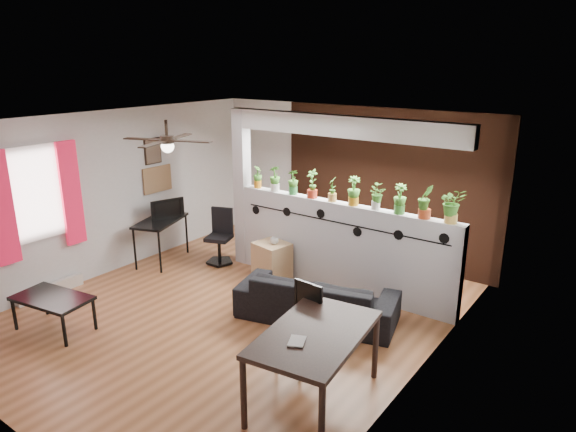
# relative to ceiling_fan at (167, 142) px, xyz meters

# --- Properties ---
(room_shell) EXTENTS (6.30, 7.10, 2.90)m
(room_shell) POSITION_rel_ceiling_fan_xyz_m (0.80, 0.30, -1.01)
(room_shell) COLOR brown
(room_shell) RESTS_ON ground
(partition_wall) EXTENTS (3.60, 0.18, 1.35)m
(partition_wall) POSITION_rel_ceiling_fan_xyz_m (1.60, 1.80, -1.64)
(partition_wall) COLOR #BCBCC1
(partition_wall) RESTS_ON ground
(ceiling_header) EXTENTS (3.60, 0.18, 0.30)m
(ceiling_header) POSITION_rel_ceiling_fan_xyz_m (1.60, 1.80, 0.14)
(ceiling_header) COLOR silver
(ceiling_header) RESTS_ON room_shell
(pier_column) EXTENTS (0.22, 0.20, 2.60)m
(pier_column) POSITION_rel_ceiling_fan_xyz_m (-0.31, 1.80, -1.01)
(pier_column) COLOR #BCBCC1
(pier_column) RESTS_ON ground
(brick_panel) EXTENTS (3.90, 0.05, 2.60)m
(brick_panel) POSITION_rel_ceiling_fan_xyz_m (1.60, 3.27, -1.01)
(brick_panel) COLOR brown
(brick_panel) RESTS_ON ground
(vine_decal) EXTENTS (3.31, 0.01, 0.30)m
(vine_decal) POSITION_rel_ceiling_fan_xyz_m (1.60, 1.70, -1.23)
(vine_decal) COLOR black
(vine_decal) RESTS_ON partition_wall
(window_assembly) EXTENTS (0.09, 1.30, 1.55)m
(window_assembly) POSITION_rel_ceiling_fan_xyz_m (-1.76, -0.90, -0.81)
(window_assembly) COLOR white
(window_assembly) RESTS_ON room_shell
(baseboard_heater) EXTENTS (0.08, 1.00, 0.18)m
(baseboard_heater) POSITION_rel_ceiling_fan_xyz_m (-1.74, -0.90, -2.22)
(baseboard_heater) COLOR silver
(baseboard_heater) RESTS_ON ground
(corkboard) EXTENTS (0.03, 0.60, 0.45)m
(corkboard) POSITION_rel_ceiling_fan_xyz_m (-1.78, 1.25, -0.96)
(corkboard) COLOR olive
(corkboard) RESTS_ON room_shell
(framed_art) EXTENTS (0.03, 0.34, 0.44)m
(framed_art) POSITION_rel_ceiling_fan_xyz_m (-1.78, 1.20, -0.46)
(framed_art) COLOR #8C7259
(framed_art) RESTS_ON room_shell
(ceiling_fan) EXTENTS (1.19, 1.19, 0.43)m
(ceiling_fan) POSITION_rel_ceiling_fan_xyz_m (0.00, 0.00, 0.00)
(ceiling_fan) COLOR black
(ceiling_fan) RESTS_ON room_shell
(potted_plant_0) EXTENTS (0.20, 0.22, 0.36)m
(potted_plant_0) POSITION_rel_ceiling_fan_xyz_m (0.02, 1.80, -0.77)
(potted_plant_0) COLOR orange
(potted_plant_0) RESTS_ON partition_wall
(potted_plant_1) EXTENTS (0.24, 0.25, 0.40)m
(potted_plant_1) POSITION_rel_ceiling_fan_xyz_m (0.37, 1.80, -0.75)
(potted_plant_1) COLOR white
(potted_plant_1) RESTS_ON partition_wall
(potted_plant_2) EXTENTS (0.23, 0.24, 0.38)m
(potted_plant_2) POSITION_rel_ceiling_fan_xyz_m (0.72, 1.80, -0.76)
(potted_plant_2) COLOR green
(potted_plant_2) RESTS_ON partition_wall
(potted_plant_3) EXTENTS (0.23, 0.19, 0.43)m
(potted_plant_3) POSITION_rel_ceiling_fan_xyz_m (1.07, 1.80, -0.74)
(potted_plant_3) COLOR red
(potted_plant_3) RESTS_ON partition_wall
(potted_plant_4) EXTENTS (0.20, 0.22, 0.37)m
(potted_plant_4) POSITION_rel_ceiling_fan_xyz_m (1.42, 1.80, -0.77)
(potted_plant_4) COLOR gold
(potted_plant_4) RESTS_ON partition_wall
(potted_plant_5) EXTENTS (0.27, 0.26, 0.42)m
(potted_plant_5) POSITION_rel_ceiling_fan_xyz_m (1.78, 1.80, -0.74)
(potted_plant_5) COLOR orange
(potted_plant_5) RESTS_ON partition_wall
(potted_plant_6) EXTENTS (0.20, 0.18, 0.36)m
(potted_plant_6) POSITION_rel_ceiling_fan_xyz_m (2.13, 1.80, -0.77)
(potted_plant_6) COLOR silver
(potted_plant_6) RESTS_ON partition_wall
(potted_plant_7) EXTENTS (0.26, 0.26, 0.41)m
(potted_plant_7) POSITION_rel_ceiling_fan_xyz_m (2.48, 1.80, -0.75)
(potted_plant_7) COLOR #3E8C33
(potted_plant_7) RESTS_ON partition_wall
(potted_plant_8) EXTENTS (0.30, 0.30, 0.45)m
(potted_plant_8) POSITION_rel_ceiling_fan_xyz_m (2.83, 1.80, -0.73)
(potted_plant_8) COLOR #BC431E
(potted_plant_8) RESTS_ON partition_wall
(potted_plant_9) EXTENTS (0.30, 0.29, 0.45)m
(potted_plant_9) POSITION_rel_ceiling_fan_xyz_m (3.18, 1.80, -0.73)
(potted_plant_9) COLOR gold
(potted_plant_9) RESTS_ON partition_wall
(sofa) EXTENTS (2.14, 1.27, 0.59)m
(sofa) POSITION_rel_ceiling_fan_xyz_m (1.83, 0.80, -2.02)
(sofa) COLOR black
(sofa) RESTS_ON ground
(cube_shelf) EXTENTS (0.57, 0.53, 0.61)m
(cube_shelf) POSITION_rel_ceiling_fan_xyz_m (0.56, 1.46, -2.01)
(cube_shelf) COLOR tan
(cube_shelf) RESTS_ON ground
(cup) EXTENTS (0.15, 0.15, 0.10)m
(cup) POSITION_rel_ceiling_fan_xyz_m (0.61, 1.46, -1.65)
(cup) COLOR gray
(cup) RESTS_ON cube_shelf
(computer_desk) EXTENTS (0.86, 1.15, 0.74)m
(computer_desk) POSITION_rel_ceiling_fan_xyz_m (-1.45, 0.98, -1.64)
(computer_desk) COLOR black
(computer_desk) RESTS_ON ground
(monitor) EXTENTS (0.33, 0.15, 0.19)m
(monitor) POSITION_rel_ceiling_fan_xyz_m (-1.45, 1.13, -1.48)
(monitor) COLOR black
(monitor) RESTS_ON computer_desk
(office_chair) EXTENTS (0.50, 0.51, 0.93)m
(office_chair) POSITION_rel_ceiling_fan_xyz_m (-0.59, 1.51, -1.90)
(office_chair) COLOR black
(office_chair) RESTS_ON ground
(dining_table) EXTENTS (1.06, 1.55, 0.79)m
(dining_table) POSITION_rel_ceiling_fan_xyz_m (2.75, -0.67, -1.61)
(dining_table) COLOR black
(dining_table) RESTS_ON ground
(book) EXTENTS (0.22, 0.25, 0.02)m
(book) POSITION_rel_ceiling_fan_xyz_m (2.65, -0.97, -1.51)
(book) COLOR gray
(book) RESTS_ON dining_table
(folding_chair) EXTENTS (0.43, 0.43, 0.99)m
(folding_chair) POSITION_rel_ceiling_fan_xyz_m (2.29, -0.20, -1.73)
(folding_chair) COLOR black
(folding_chair) RESTS_ON ground
(coffee_table) EXTENTS (1.06, 0.70, 0.46)m
(coffee_table) POSITION_rel_ceiling_fan_xyz_m (-0.74, -1.42, -1.90)
(coffee_table) COLOR black
(coffee_table) RESTS_ON ground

